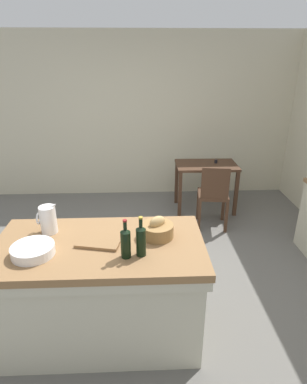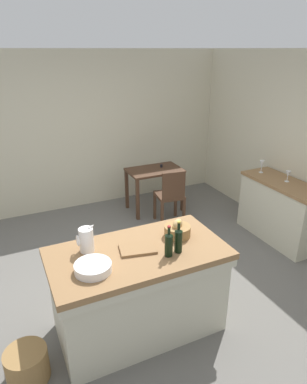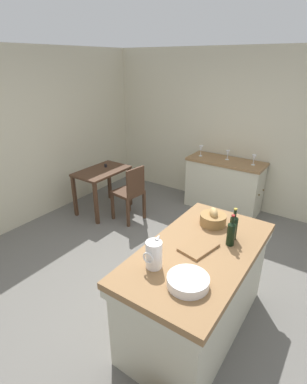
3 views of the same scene
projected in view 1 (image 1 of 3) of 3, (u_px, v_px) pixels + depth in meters
ground_plane at (137, 286)px, 3.39m from camera, size 6.76×6.76×0.00m
wall_back at (136, 117)px, 5.28m from camera, size 5.32×0.12×2.60m
island_table at (102, 287)px, 2.64m from camera, size 1.62×0.86×0.90m
writing_desk at (206, 172)px, 4.88m from camera, size 0.90×0.57×0.78m
wooden_chair at (213, 194)px, 4.36m from camera, size 0.45×0.45×0.92m
pitcher at (48, 219)px, 2.59m from camera, size 0.17×0.13×0.27m
wash_bowl at (33, 250)px, 2.32m from camera, size 0.31×0.31×0.07m
bread_basket at (157, 229)px, 2.54m from camera, size 0.26×0.26×0.18m
cutting_board at (99, 241)px, 2.48m from camera, size 0.36×0.28×0.02m
wine_bottle_dark at (141, 240)px, 2.29m from camera, size 0.07×0.07×0.31m
wine_bottle_amber at (126, 242)px, 2.26m from camera, size 0.07×0.07×0.30m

